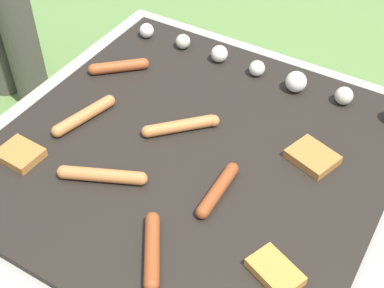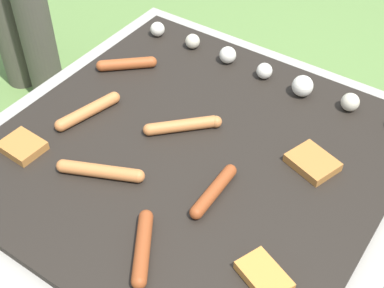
% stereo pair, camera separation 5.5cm
% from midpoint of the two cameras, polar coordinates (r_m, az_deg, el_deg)
% --- Properties ---
extents(ground_plane, '(14.00, 14.00, 0.00)m').
position_cam_midpoint_polar(ground_plane, '(1.50, 1.07, -11.87)').
color(ground_plane, '#608442').
extents(grill, '(0.95, 0.95, 0.41)m').
position_cam_midpoint_polar(grill, '(1.34, 1.18, -7.00)').
color(grill, '#9E998E').
rests_on(grill, ground_plane).
extents(sausage_back_center, '(0.03, 0.16, 0.03)m').
position_cam_midpoint_polar(sausage_back_center, '(1.09, 3.79, -5.05)').
color(sausage_back_center, '#93421E').
rests_on(sausage_back_center, grill).
extents(sausage_front_right, '(0.06, 0.18, 0.03)m').
position_cam_midpoint_polar(sausage_front_right, '(1.28, -9.82, 3.45)').
color(sausage_front_right, '#C6753D').
rests_on(sausage_front_right, grill).
extents(sausage_back_left, '(0.14, 0.14, 0.03)m').
position_cam_midpoint_polar(sausage_back_left, '(1.23, 0.23, 1.97)').
color(sausage_back_left, '#C6753D').
rests_on(sausage_back_left, grill).
extents(sausage_mid_left, '(0.13, 0.12, 0.03)m').
position_cam_midpoint_polar(sausage_mid_left, '(1.42, -5.89, 8.48)').
color(sausage_mid_left, '#A34C23').
rests_on(sausage_mid_left, grill).
extents(sausage_mid_right, '(0.18, 0.10, 0.03)m').
position_cam_midpoint_polar(sausage_mid_right, '(1.14, -8.41, -2.89)').
color(sausage_mid_right, '#C6753D').
rests_on(sausage_mid_right, grill).
extents(sausage_front_center, '(0.11, 0.15, 0.03)m').
position_cam_midpoint_polar(sausage_front_center, '(1.00, -3.70, -11.00)').
color(sausage_front_center, '#93421E').
rests_on(sausage_front_center, grill).
extents(bread_slice_right, '(0.12, 0.11, 0.02)m').
position_cam_midpoint_polar(bread_slice_right, '(1.18, 14.04, -1.95)').
color(bread_slice_right, '#B27033').
rests_on(bread_slice_right, grill).
extents(bread_slice_center, '(0.11, 0.09, 0.02)m').
position_cam_midpoint_polar(bread_slice_center, '(0.99, 9.31, -13.77)').
color(bread_slice_center, '#D18438').
rests_on(bread_slice_center, grill).
extents(bread_slice_left, '(0.09, 0.08, 0.02)m').
position_cam_midpoint_polar(bread_slice_left, '(1.23, -16.44, -0.27)').
color(bread_slice_left, '#B27033').
rests_on(bread_slice_left, grill).
extents(mushroom_row, '(0.75, 0.06, 0.05)m').
position_cam_midpoint_polar(mushroom_row, '(1.38, 10.20, 7.25)').
color(mushroom_row, silver).
rests_on(mushroom_row, grill).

